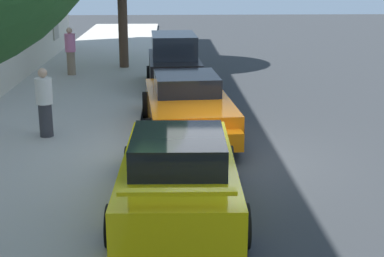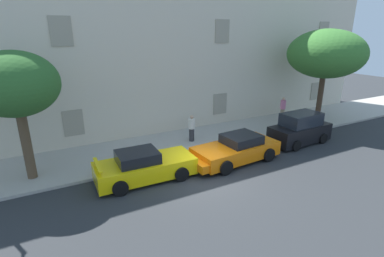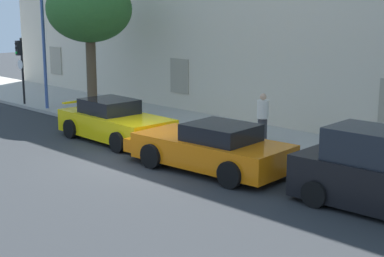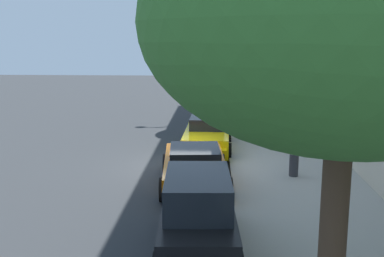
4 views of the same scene
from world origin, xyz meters
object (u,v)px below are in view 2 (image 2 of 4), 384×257
at_px(tree_midblock, 15,85).
at_px(pedestrian_admiring, 283,108).
at_px(sportscar_yellow_flank, 233,150).
at_px(hatchback_parked, 300,130).
at_px(pedestrian_strolling, 192,128).
at_px(tree_near_kerb, 326,54).
at_px(sportscar_red_lead, 149,166).

height_order(tree_midblock, pedestrian_admiring, tree_midblock).
height_order(sportscar_yellow_flank, hatchback_parked, hatchback_parked).
xyz_separation_m(pedestrian_admiring, pedestrian_strolling, (-8.18, -0.74, -0.07)).
bearing_deg(tree_midblock, hatchback_parked, -9.19).
xyz_separation_m(tree_near_kerb, tree_midblock, (-18.50, 0.38, -0.66)).
bearing_deg(pedestrian_admiring, tree_near_kerb, -48.73).
relative_size(tree_midblock, pedestrian_strolling, 3.49).
xyz_separation_m(sportscar_yellow_flank, pedestrian_admiring, (7.50, 4.14, 0.40)).
relative_size(hatchback_parked, tree_midblock, 0.71).
relative_size(tree_midblock, pedestrian_admiring, 3.25).
height_order(tree_near_kerb, pedestrian_admiring, tree_near_kerb).
distance_m(pedestrian_admiring, pedestrian_strolling, 8.21).
bearing_deg(sportscar_yellow_flank, tree_near_kerb, 14.10).
bearing_deg(pedestrian_strolling, tree_midblock, -175.20).
relative_size(sportscar_yellow_flank, pedestrian_strolling, 3.15).
distance_m(hatchback_parked, pedestrian_admiring, 4.48).
bearing_deg(sportscar_red_lead, tree_midblock, 154.10).
relative_size(tree_near_kerb, tree_midblock, 1.16).
height_order(tree_midblock, pedestrian_strolling, tree_midblock).
xyz_separation_m(sportscar_red_lead, tree_near_kerb, (13.68, 1.97, 4.46)).
relative_size(sportscar_yellow_flank, tree_near_kerb, 0.78).
relative_size(sportscar_yellow_flank, hatchback_parked, 1.28).
bearing_deg(pedestrian_strolling, pedestrian_admiring, 5.18).
height_order(tree_near_kerb, pedestrian_strolling, tree_near_kerb).
distance_m(tree_near_kerb, tree_midblock, 18.52).
xyz_separation_m(sportscar_red_lead, pedestrian_strolling, (3.88, 3.07, 0.34)).
distance_m(sportscar_red_lead, tree_midblock, 6.57).
height_order(sportscar_red_lead, sportscar_yellow_flank, sportscar_red_lead).
relative_size(tree_near_kerb, pedestrian_admiring, 3.76).
height_order(hatchback_parked, pedestrian_admiring, hatchback_parked).
relative_size(sportscar_red_lead, pedestrian_admiring, 2.84).
distance_m(sportscar_yellow_flank, tree_midblock, 10.46).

